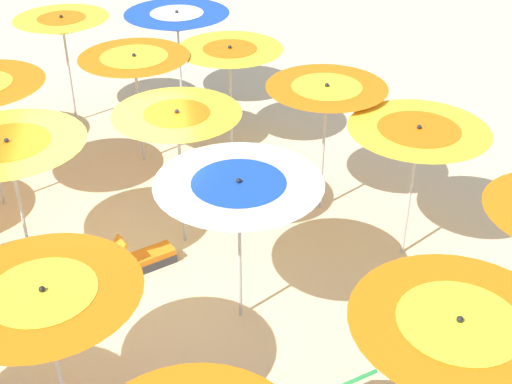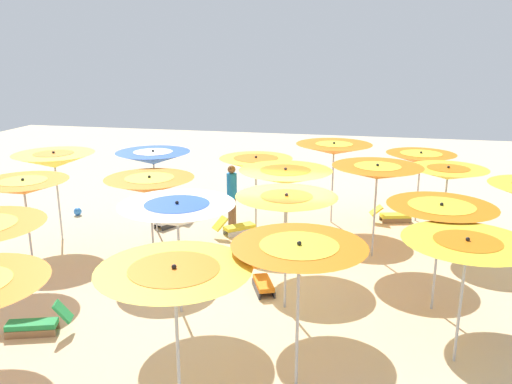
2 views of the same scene
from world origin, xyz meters
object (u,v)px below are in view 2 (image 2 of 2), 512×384
(beach_umbrella_4, at_px, (54,160))
(lounger_1, at_px, (37,324))
(beachgoer_0, at_px, (232,194))
(beach_umbrella_6, at_px, (377,172))
(beach_ball, at_px, (78,211))
(beach_umbrella_13, at_px, (177,215))
(beach_umbrella_11, at_px, (441,213))
(beach_umbrella_1, at_px, (334,149))
(beach_umbrella_12, at_px, (286,204))
(beach_umbrella_16, at_px, (466,251))
(beach_umbrella_0, at_px, (421,158))
(lounger_0, at_px, (262,280))
(lounger_2, at_px, (392,215))
(beach_umbrella_17, at_px, (299,258))
(beach_umbrella_9, at_px, (24,187))
(beach_umbrella_5, at_px, (448,174))
(beach_umbrella_3, at_px, (153,158))
(beach_umbrella_8, at_px, (150,185))
(beach_umbrella_7, at_px, (285,177))
(lounger_3, at_px, (236,227))
(beach_umbrella_18, at_px, (175,280))
(beach_umbrella_2, at_px, (256,164))
(lounger_4, at_px, (172,219))

(beach_umbrella_4, distance_m, lounger_1, 5.49)
(beachgoer_0, bearing_deg, beach_umbrella_6, -85.93)
(beach_ball, bearing_deg, beach_umbrella_13, -44.06)
(beach_umbrella_11, relative_size, beachgoer_0, 1.23)
(beach_umbrella_1, height_order, beach_umbrella_12, beach_umbrella_1)
(beach_umbrella_16, bearing_deg, beach_umbrella_0, 90.58)
(lounger_0, xyz_separation_m, lounger_2, (2.94, 5.35, -0.03))
(lounger_2, bearing_deg, beach_umbrella_17, -117.04)
(beachgoer_0, bearing_deg, beach_umbrella_1, -46.86)
(beach_umbrella_1, bearing_deg, beach_ball, -172.46)
(beach_umbrella_1, height_order, beach_umbrella_6, beach_umbrella_1)
(beach_umbrella_9, height_order, beach_umbrella_16, beach_umbrella_9)
(beach_umbrella_5, relative_size, beach_umbrella_12, 0.90)
(beach_umbrella_1, height_order, beach_umbrella_3, beach_umbrella_1)
(beach_umbrella_0, height_order, beach_umbrella_12, beach_umbrella_12)
(beach_umbrella_8, height_order, beach_umbrella_11, beach_umbrella_11)
(beach_ball, bearing_deg, beach_umbrella_7, -17.14)
(lounger_0, xyz_separation_m, lounger_1, (-3.69, -2.70, -0.02))
(beach_umbrella_12, bearing_deg, beach_umbrella_16, -21.97)
(beach_umbrella_5, relative_size, beach_umbrella_8, 1.00)
(beach_umbrella_5, distance_m, lounger_1, 10.24)
(beach_umbrella_4, bearing_deg, lounger_0, -16.96)
(beach_umbrella_16, xyz_separation_m, lounger_3, (-5.15, 5.25, -1.78))
(lounger_1, height_order, lounger_3, lounger_1)
(beach_umbrella_5, xyz_separation_m, beach_umbrella_16, (-0.44, -5.62, 0.02))
(beach_umbrella_3, height_order, lounger_0, beach_umbrella_3)
(beach_umbrella_0, relative_size, beachgoer_0, 1.18)
(beach_umbrella_13, bearing_deg, beach_umbrella_0, 54.15)
(beach_umbrella_0, height_order, beach_umbrella_7, beach_umbrella_7)
(beach_umbrella_3, xyz_separation_m, beach_umbrella_13, (2.35, -4.37, -0.11))
(beach_umbrella_9, xyz_separation_m, lounger_3, (3.96, 3.64, -1.89))
(beach_umbrella_17, height_order, lounger_1, beach_umbrella_17)
(beach_umbrella_3, bearing_deg, lounger_1, -89.61)
(beach_umbrella_6, height_order, beach_umbrella_8, beach_umbrella_6)
(beach_umbrella_17, bearing_deg, beach_umbrella_6, 78.50)
(beach_umbrella_8, bearing_deg, beach_umbrella_18, -63.20)
(lounger_1, bearing_deg, beach_umbrella_2, -131.98)
(beach_umbrella_1, relative_size, beach_umbrella_2, 1.11)
(beach_umbrella_1, xyz_separation_m, lounger_4, (-4.62, -1.30, -2.06))
(beach_umbrella_3, relative_size, beach_umbrella_18, 1.03)
(beach_umbrella_11, distance_m, lounger_1, 7.88)
(beach_umbrella_12, distance_m, lounger_2, 6.80)
(beach_umbrella_2, xyz_separation_m, beach_umbrella_13, (-0.45, -4.95, 0.06))
(lounger_3, xyz_separation_m, beachgoer_0, (-0.29, 0.65, 0.77))
(beach_umbrella_17, bearing_deg, beach_umbrella_13, 144.23)
(beach_umbrella_8, relative_size, beach_umbrella_13, 0.94)
(beach_umbrella_2, height_order, beach_umbrella_12, beach_umbrella_12)
(beach_umbrella_1, distance_m, beach_umbrella_8, 5.66)
(beach_umbrella_1, xyz_separation_m, beach_ball, (-7.88, -1.04, -2.13))
(beach_umbrella_12, bearing_deg, beach_umbrella_13, -162.42)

